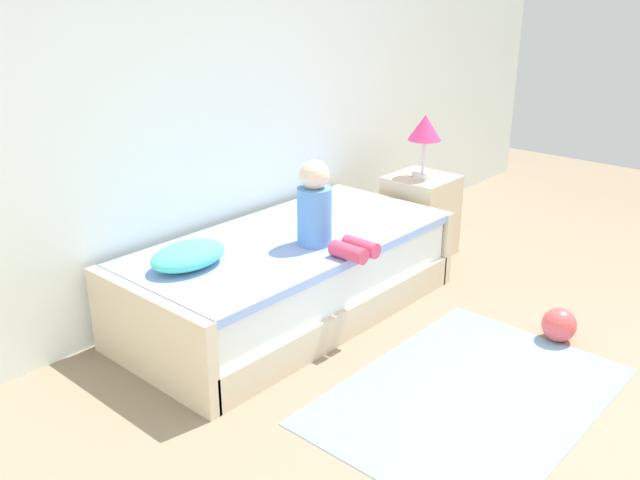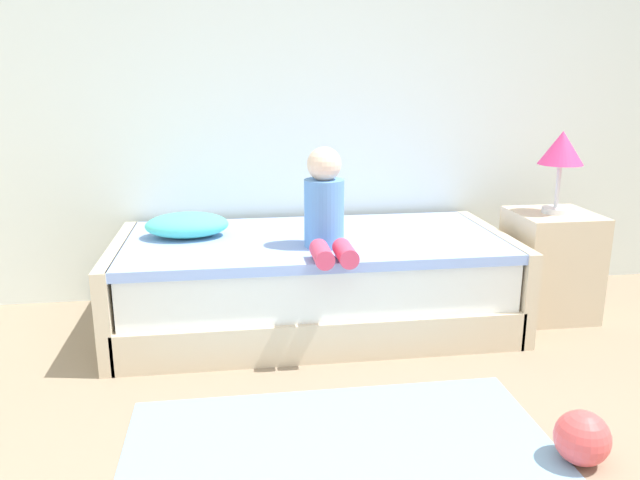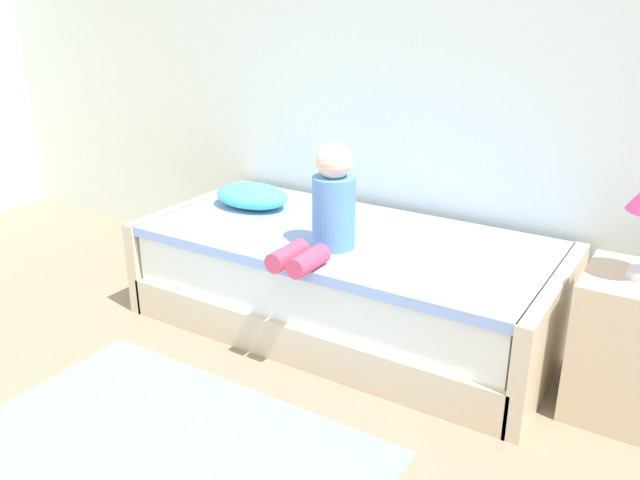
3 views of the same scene
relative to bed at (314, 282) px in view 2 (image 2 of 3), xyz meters
The scene contains 8 objects.
wall_rear 1.38m from the bed, 61.71° to the left, with size 7.20×0.10×2.90m, color silver.
bed is the anchor object (origin of this frame).
nightstand 1.35m from the bed, ahead, with size 0.44×0.44×0.60m, color beige.
table_lamp 1.52m from the bed, ahead, with size 0.24×0.24×0.45m.
child_figure 0.51m from the bed, 82.37° to the right, with size 0.20×0.51×0.50m.
pillow 0.75m from the bed, behind, with size 0.44×0.30×0.13m, color #4CCCBC.
toy_ball 1.60m from the bed, 60.81° to the right, with size 0.20×0.20×0.20m, color #E54C4C.
area_rug 1.32m from the bed, 92.56° to the right, with size 1.60×1.10×0.01m, color #7AA8CC.
Camera 2 is at (-0.74, -1.16, 1.34)m, focal length 34.51 mm.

